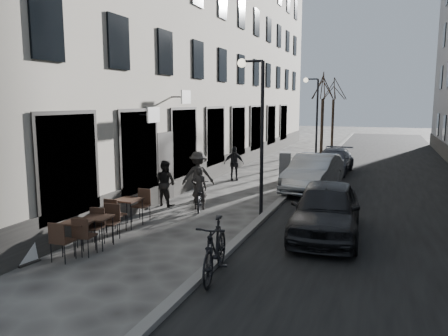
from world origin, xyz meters
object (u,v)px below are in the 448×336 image
Objects in this scene: bistro_set_b at (98,229)px; pedestrian_near at (165,183)px; moped at (215,248)px; car_near at (326,209)px; sign_board at (24,247)px; streetlamp_near at (257,119)px; streetlamp_far at (314,111)px; pedestrian_mid at (198,176)px; car_far at (333,161)px; pedestrian_far at (234,163)px; tree_far at (334,89)px; utility_cabinet at (285,167)px; bicycle at (199,196)px; bistro_set_a at (79,233)px; bistro_set_c at (129,210)px; car_mid at (314,173)px; tree_near at (323,87)px.

pedestrian_near reaches higher than bistro_set_b.
pedestrian_near is 0.79× the size of moped.
sign_board is at bearing -146.79° from car_near.
moped reaches higher than sign_board.
streetlamp_near is 1.00× the size of streetlamp_far.
pedestrian_mid reaches higher than car_far.
pedestrian_near is at bearing -120.69° from pedestrian_far.
tree_far is at bearing 91.17° from sign_board.
tree_far reaches higher than sign_board.
streetlamp_near is 4.15m from pedestrian_near.
pedestrian_near is (-3.50, -20.90, -3.84)m from tree_far.
utility_cabinet is at bearing 93.52° from streetlamp_near.
bicycle is (-2.14, -20.98, -4.21)m from tree_far.
tree_far is 4.01× the size of utility_cabinet.
sign_board is (-3.82, -18.13, -2.77)m from streetlamp_far.
sign_board is 4.53m from moped.
bistro_set_a is 0.38× the size of car_far.
moped is (3.83, -2.67, 0.12)m from bistro_set_c.
bistro_set_b is 1.17× the size of utility_cabinet.
sign_board is at bearing 53.94° from bicycle.
pedestrian_far is 11.70m from moped.
streetlamp_far is 1.14× the size of car_near.
pedestrian_mid reaches higher than sign_board.
car_far is (0.25, 5.00, -0.14)m from car_mid.
bistro_set_b is at bearing -114.99° from pedestrian_far.
car_near is 11.23m from car_far.
moped is (0.56, -20.34, -4.03)m from tree_near.
streetlamp_far reaches higher than pedestrian_near.
pedestrian_mid reaches higher than moped.
car_near is (5.26, -7.40, -0.04)m from pedestrian_far.
moped is (0.63, -5.34, -2.53)m from streetlamp_near.
pedestrian_far is (-2.79, 5.85, -2.35)m from streetlamp_near.
pedestrian_mid is 0.43× the size of car_far.
car_near is (5.57, 3.55, 0.27)m from bistro_set_a.
streetlamp_far is at bearing -119.90° from bicycle.
bistro_set_a is 0.35× the size of car_mid.
streetlamp_near is at bearing -90.20° from tree_far.
streetlamp_far is 3.07× the size of pedestrian_near.
sign_board is at bearing -108.97° from car_mid.
streetlamp_far is (0.00, 12.00, 0.00)m from streetlamp_near.
pedestrian_far is (-2.86, -9.15, -3.86)m from tree_near.
moped is at bearing 142.94° from pedestrian_near.
moped is (0.63, -17.34, -2.53)m from streetlamp_far.
car_far is at bearing -83.23° from tree_far.
car_far is (1.80, 3.53, -0.08)m from utility_cabinet.
utility_cabinet is 0.68× the size of moped.
tree_near is at bearing 82.87° from moped.
streetlamp_near is 1.14× the size of car_near.
bicycle is (-2.06, -11.98, -2.70)m from streetlamp_far.
streetlamp_far is 12.60m from pedestrian_near.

